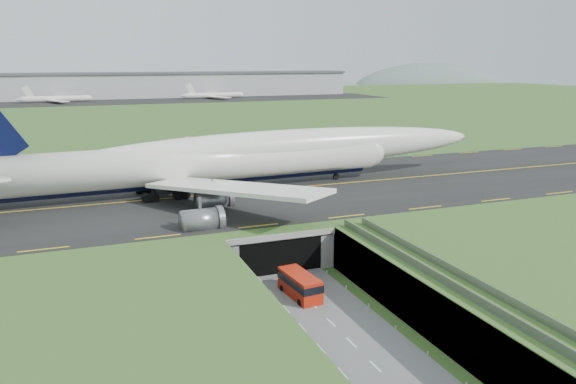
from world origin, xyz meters
name	(u,v)px	position (x,y,z in m)	size (l,w,h in m)	color
ground	(304,297)	(0.00, 0.00, 0.00)	(900.00, 900.00, 0.00)	#406227
airfield_deck	(304,275)	(0.00, 0.00, 3.00)	(800.00, 800.00, 6.00)	gray
trench_road	(329,321)	(0.00, -7.50, 0.10)	(12.00, 75.00, 0.20)	slate
taxiway	(232,193)	(0.00, 33.00, 6.09)	(800.00, 44.00, 0.18)	black
tunnel_portal	(261,234)	(0.00, 16.71, 3.33)	(17.00, 22.30, 6.00)	gray
guideway	(479,305)	(11.00, -19.11, 5.32)	(3.00, 53.00, 7.05)	#A8A8A3
jumbo_jet	(232,159)	(0.93, 35.65, 11.77)	(102.88, 64.62, 21.39)	white
shuttle_tram	(300,285)	(-0.49, 0.04, 1.65)	(3.45, 7.56, 3.00)	red
cargo_terminal	(113,85)	(-0.24, 299.41, 13.96)	(320.00, 67.00, 15.60)	#B2B2B2
distant_hills	(181,99)	(64.38, 430.00, -4.00)	(700.00, 91.00, 60.00)	slate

